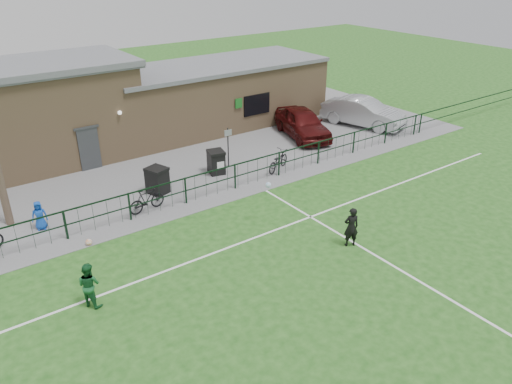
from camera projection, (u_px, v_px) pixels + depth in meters
ground at (346, 282)px, 16.22m from camera, size 90.00×90.00×0.00m
paving_strip at (161, 156)px, 26.07m from camera, size 34.00×13.00×0.02m
pitch_line_touch at (219, 196)px, 21.91m from camera, size 28.00×0.10×0.01m
pitch_line_mid at (271, 232)px, 19.14m from camera, size 28.00×0.10×0.01m
pitch_line_perp at (387, 262)px, 17.26m from camera, size 0.10×16.00×0.01m
perimeter_fence at (216, 182)px, 21.80m from camera, size 28.00×0.10×1.20m
wheelie_bin_left at (157, 181)px, 21.93m from camera, size 0.97×1.03×1.11m
wheelie_bin_right at (216, 163)px, 23.90m from camera, size 0.86×0.93×1.06m
sign_post at (228, 147)px, 24.43m from camera, size 0.08×0.08×2.00m
car_maroon at (302, 123)px, 28.48m from camera, size 3.20×5.14×1.63m
car_silver at (363, 112)px, 30.29m from camera, size 3.21×5.36×1.67m
bicycle_d at (147, 200)px, 20.42m from camera, size 1.69×0.68×0.99m
bicycle_e at (278, 161)px, 24.25m from camera, size 1.92×1.34×0.96m
spectator_child at (39, 215)px, 19.05m from camera, size 0.65×0.51×1.17m
goalkeeper_kick at (348, 226)px, 17.96m from camera, size 1.85×3.48×1.75m
outfield_player at (89, 285)px, 14.90m from camera, size 0.85×0.90×1.47m
ball_ground at (89, 242)px, 18.22m from camera, size 0.24×0.24×0.24m
clubhouse at (118, 105)px, 26.83m from camera, size 24.25×5.40×4.96m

